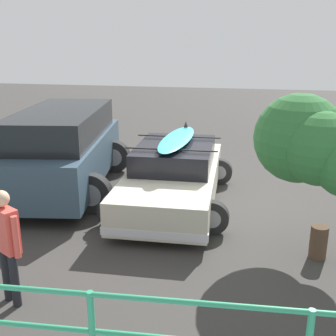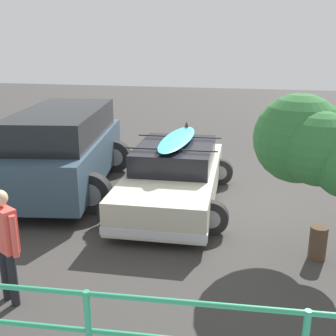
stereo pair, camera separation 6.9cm
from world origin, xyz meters
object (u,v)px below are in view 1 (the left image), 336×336
object	(u,v)px
person_bystander	(6,238)
bush_near_left	(315,147)
sedan_car	(174,175)
suv_car	(64,149)

from	to	relation	value
person_bystander	bush_near_left	world-z (taller)	bush_near_left
person_bystander	bush_near_left	distance (m)	4.62
sedan_car	suv_car	world-z (taller)	suv_car
sedan_car	bush_near_left	world-z (taller)	bush_near_left
person_bystander	bush_near_left	xyz separation A→B (m)	(-3.96, -2.24, 0.82)
suv_car	bush_near_left	distance (m)	5.60
suv_car	bush_near_left	bearing A→B (deg)	158.24
person_bystander	bush_near_left	size ratio (longest dim) A/B	0.62
suv_car	bush_near_left	world-z (taller)	bush_near_left
sedan_car	person_bystander	world-z (taller)	person_bystander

